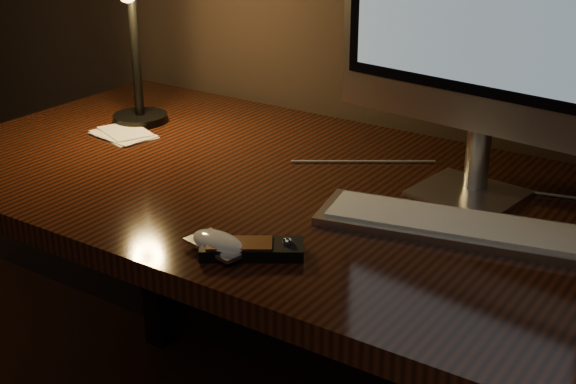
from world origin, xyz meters
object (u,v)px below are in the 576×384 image
Objects in this scene: monitor at (485,4)px; keyboard at (466,227)px; desk at (351,245)px; media_remote at (252,248)px; desk_lamp at (129,1)px; mouse at (219,246)px.

monitor is 0.35m from keyboard.
media_remote is at bearing -86.07° from desk.
desk_lamp is (-0.73, -0.04, -0.05)m from monitor.
mouse is at bearing -43.12° from desk_lamp.
keyboard is (0.25, -0.09, 0.14)m from desk.
desk is 10.38× the size of media_remote.
desk_lamp reaches higher than desk.
mouse reaches higher than desk.
desk is 4.03× the size of desk_lamp.
media_remote is 0.70m from desk_lamp.
monitor is 5.36× the size of mouse.
monitor reaches higher than desk_lamp.
mouse is (-0.02, -0.36, 0.14)m from desk.
monitor is 0.52m from media_remote.
mouse is (-0.27, -0.27, 0.00)m from keyboard.
desk is 0.30m from keyboard.
media_remote is at bearing 35.65° from mouse.
monitor reaches higher than desk.
desk is 0.66m from desk_lamp.
keyboard is 0.83m from desk_lamp.
desk_lamp is (-0.53, 0.00, 0.40)m from desk.
desk is at bearing 147.77° from keyboard.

